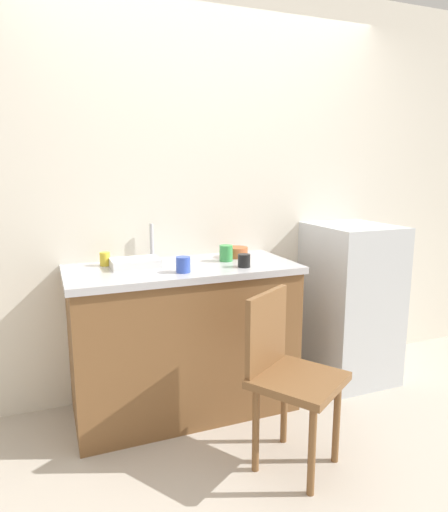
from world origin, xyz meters
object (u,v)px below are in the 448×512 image
at_px(chair, 287,372).
at_px(cup_blue, 183,265).
at_px(cup_yellow, 105,259).
at_px(terracotta_bowl, 236,252).
at_px(cup_black, 244,261).
at_px(cup_green, 226,253).
at_px(dish_tray, 135,263).
at_px(refrigerator, 350,302).

height_order(chair, cup_blue, cup_blue).
xyz_separation_m(cup_blue, cup_yellow, (-0.38, 0.34, -0.00)).
distance_m(chair, terracotta_bowl, 0.95).
height_order(chair, terracotta_bowl, terracotta_bowl).
distance_m(cup_black, cup_blue, 0.37).
distance_m(terracotta_bowl, cup_black, 0.30).
xyz_separation_m(chair, cup_black, (0.00, 0.54, 0.46)).
bearing_deg(cup_green, cup_black, -80.55).
relative_size(dish_tray, cup_blue, 3.18).
bearing_deg(cup_green, dish_tray, 176.14).
relative_size(chair, cup_blue, 10.10).
height_order(dish_tray, cup_green, cup_green).
relative_size(cup_green, cup_black, 1.30).
bearing_deg(cup_blue, terracotta_bowl, 32.92).
relative_size(dish_tray, cup_yellow, 3.44).
relative_size(chair, cup_yellow, 10.94).
relative_size(dish_tray, terracotta_bowl, 1.88).
bearing_deg(dish_tray, cup_green, -3.86).
distance_m(chair, cup_green, 0.88).
relative_size(refrigerator, dish_tray, 3.97).
bearing_deg(cup_yellow, cup_black, -24.37).
height_order(refrigerator, terracotta_bowl, refrigerator).
relative_size(dish_tray, cup_black, 3.64).
height_order(refrigerator, dish_tray, refrigerator).
height_order(dish_tray, cup_yellow, cup_yellow).
bearing_deg(refrigerator, chair, -141.86).
xyz_separation_m(cup_green, cup_yellow, (-0.72, 0.14, -0.01)).
height_order(cup_green, cup_yellow, cup_green).
xyz_separation_m(refrigerator, cup_green, (-0.94, 0.03, 0.42)).
distance_m(refrigerator, terracotta_bowl, 0.93).
height_order(chair, cup_black, cup_black).
bearing_deg(terracotta_bowl, dish_tray, -175.48).
bearing_deg(chair, refrigerator, 5.07).
height_order(dish_tray, cup_blue, cup_blue).
xyz_separation_m(chair, dish_tray, (-0.59, 0.78, 0.45)).
height_order(cup_black, cup_yellow, cup_yellow).
bearing_deg(cup_blue, cup_green, 30.41).
distance_m(cup_green, cup_yellow, 0.74).
xyz_separation_m(dish_tray, cup_black, (0.60, -0.24, 0.01)).
bearing_deg(cup_green, refrigerator, -1.58).
xyz_separation_m(terracotta_bowl, cup_black, (-0.08, -0.29, 0.01)).
bearing_deg(cup_black, terracotta_bowl, 75.38).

